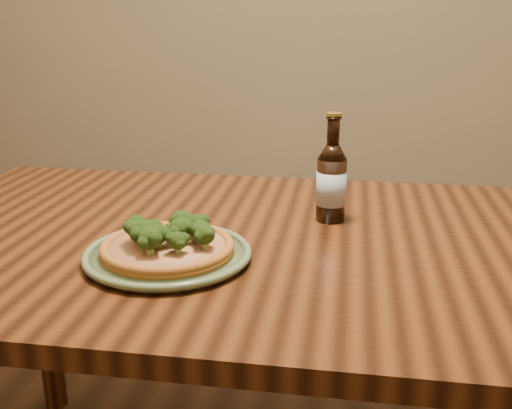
# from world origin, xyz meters

# --- Properties ---
(table) EXTENTS (1.60, 0.90, 0.75)m
(table) POSITION_xyz_m (0.00, 0.10, 0.66)
(table) COLOR #47230F
(table) RESTS_ON ground
(plate) EXTENTS (0.30, 0.30, 0.02)m
(plate) POSITION_xyz_m (-0.17, -0.04, 0.76)
(plate) COLOR #596C4A
(plate) RESTS_ON table
(pizza) EXTENTS (0.24, 0.24, 0.07)m
(pizza) POSITION_xyz_m (-0.17, -0.04, 0.78)
(pizza) COLOR #9C5C23
(pizza) RESTS_ON plate
(beer_bottle) EXTENTS (0.06, 0.06, 0.23)m
(beer_bottle) POSITION_xyz_m (0.11, 0.22, 0.84)
(beer_bottle) COLOR black
(beer_bottle) RESTS_ON table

